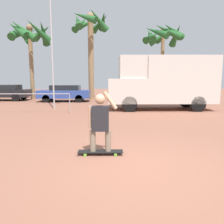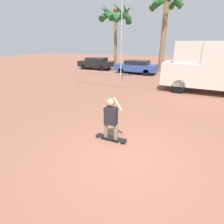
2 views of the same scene
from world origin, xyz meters
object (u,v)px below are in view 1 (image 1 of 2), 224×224
object	(u,v)px
skateboard	(100,152)
flagpole	(53,39)
parked_car_black	(5,92)
palm_tree_near_van	(163,36)
palm_tree_far_left	(30,35)
camper_van	(163,81)
palm_tree_center_background	(90,29)
person_skateboarder	(100,119)
parked_car_blue	(65,93)

from	to	relation	value
skateboard	flagpole	world-z (taller)	flagpole
parked_car_black	palm_tree_near_van	xyz separation A→B (m)	(14.93, 4.93, 5.70)
skateboard	palm_tree_far_left	bearing A→B (deg)	113.49
camper_van	palm_tree_center_background	distance (m)	10.08
person_skateboarder	camper_van	distance (m)	8.89
parked_car_blue	person_skateboarder	bearing A→B (deg)	-75.60
parked_car_black	palm_tree_center_background	distance (m)	9.39
camper_van	palm_tree_center_background	size ratio (longest dim) A/B	0.80
skateboard	palm_tree_center_background	world-z (taller)	palm_tree_center_background
flagpole	skateboard	bearing A→B (deg)	-70.01
camper_van	flagpole	bearing A→B (deg)	177.32
parked_car_black	palm_tree_far_left	distance (m)	5.72
parked_car_black	parked_car_blue	bearing A→B (deg)	-10.05
parked_car_black	person_skateboarder	bearing A→B (deg)	-58.31
skateboard	parked_car_blue	distance (m)	13.74
camper_van	flagpole	xyz separation A→B (m)	(-6.58, 0.31, 2.49)
parked_car_blue	flagpole	bearing A→B (deg)	-85.90
person_skateboarder	parked_car_black	size ratio (longest dim) A/B	0.35
flagpole	palm_tree_near_van	bearing A→B (deg)	49.45
camper_van	parked_car_blue	distance (m)	8.70
flagpole	camper_van	bearing A→B (deg)	-2.68
parked_car_blue	palm_tree_far_left	size ratio (longest dim) A/B	0.59
person_skateboarder	parked_car_black	xyz separation A→B (m)	(-8.79, 14.24, -0.12)
skateboard	palm_tree_near_van	distance (m)	21.11
palm_tree_near_van	palm_tree_center_background	world-z (taller)	palm_tree_center_background
camper_van	flagpole	world-z (taller)	flagpole
parked_car_blue	palm_tree_near_van	size ratio (longest dim) A/B	0.55
parked_car_blue	flagpole	xyz separation A→B (m)	(0.35, -4.86, 3.47)
person_skateboarder	camper_van	world-z (taller)	camper_van
skateboard	parked_car_blue	xyz separation A→B (m)	(-3.41, 13.29, 0.66)
skateboard	palm_tree_center_background	distance (m)	16.89
skateboard	flagpole	size ratio (longest dim) A/B	0.15
parked_car_black	palm_tree_near_van	bearing A→B (deg)	18.29
skateboard	parked_car_black	bearing A→B (deg)	121.70
camper_van	parked_car_blue	xyz separation A→B (m)	(-6.93, 5.17, -0.99)
person_skateboarder	parked_car_blue	distance (m)	13.72
person_skateboarder	palm_tree_center_background	xyz separation A→B (m)	(-1.37, 15.63, 5.46)
parked_car_black	palm_tree_center_background	xyz separation A→B (m)	(7.42, 1.39, 5.59)
skateboard	palm_tree_far_left	xyz separation A→B (m)	(-6.87, 15.81, 5.82)
skateboard	palm_tree_near_van	size ratio (longest dim) A/B	0.14
skateboard	parked_car_blue	world-z (taller)	parked_car_blue
skateboard	palm_tree_near_van	world-z (taller)	palm_tree_near_van
skateboard	parked_car_black	size ratio (longest dim) A/B	0.27
camper_van	palm_tree_center_background	bearing A→B (deg)	123.06
palm_tree_center_background	person_skateboarder	bearing A→B (deg)	-84.99
parked_car_blue	palm_tree_far_left	bearing A→B (deg)	143.87
parked_car_black	flagpole	world-z (taller)	flagpole
palm_tree_far_left	flagpole	distance (m)	8.48
camper_van	parked_car_blue	world-z (taller)	camper_van
person_skateboarder	palm_tree_far_left	distance (m)	17.96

